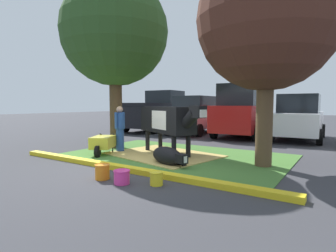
# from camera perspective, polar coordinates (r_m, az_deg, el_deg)

# --- Properties ---
(ground_plane) EXTENTS (80.00, 80.00, 0.00)m
(ground_plane) POSITION_cam_1_polar(r_m,az_deg,el_deg) (7.11, -7.82, -8.39)
(ground_plane) COLOR #38383D
(grass_island) EXTENTS (6.56, 4.30, 0.02)m
(grass_island) POSITION_cam_1_polar(r_m,az_deg,el_deg) (8.49, 1.61, -6.16)
(grass_island) COLOR #477A33
(grass_island) RESTS_ON ground
(curb_yellow) EXTENTS (7.76, 0.24, 0.12)m
(curb_yellow) POSITION_cam_1_polar(r_m,az_deg,el_deg) (6.67, -8.95, -8.75)
(curb_yellow) COLOR yellow
(curb_yellow) RESTS_ON ground
(hay_bedding) EXTENTS (3.61, 2.99, 0.04)m
(hay_bedding) POSITION_cam_1_polar(r_m,az_deg,el_deg) (8.51, -1.11, -6.02)
(hay_bedding) COLOR tan
(hay_bedding) RESTS_ON ground
(shade_tree_left) EXTENTS (3.78, 3.78, 6.02)m
(shade_tree_left) POSITION_cam_1_polar(r_m,az_deg,el_deg) (10.38, -11.03, 18.50)
(shade_tree_left) COLOR #4C3823
(shade_tree_left) RESTS_ON ground
(shade_tree_right) EXTENTS (3.47, 3.47, 5.39)m
(shade_tree_right) POSITION_cam_1_polar(r_m,az_deg,el_deg) (7.58, 19.96, 19.91)
(shade_tree_right) COLOR brown
(shade_tree_right) RESTS_ON ground
(cow_holstein) EXTENTS (2.93, 1.79, 1.55)m
(cow_holstein) POSITION_cam_1_polar(r_m,az_deg,el_deg) (8.45, 0.03, 1.25)
(cow_holstein) COLOR black
(cow_holstein) RESTS_ON ground
(calf_lying) EXTENTS (1.33, 0.82, 0.48)m
(calf_lying) POSITION_cam_1_polar(r_m,az_deg,el_deg) (7.17, -0.04, -6.29)
(calf_lying) COLOR black
(calf_lying) RESTS_ON ground
(person_handler) EXTENTS (0.34, 0.52, 1.53)m
(person_handler) POSITION_cam_1_polar(r_m,az_deg,el_deg) (9.17, -10.00, -0.35)
(person_handler) COLOR #23478C
(person_handler) RESTS_ON ground
(wheelbarrow) EXTENTS (1.12, 1.54, 0.63)m
(wheelbarrow) POSITION_cam_1_polar(r_m,az_deg,el_deg) (8.82, -13.47, -3.39)
(wheelbarrow) COLOR gold
(wheelbarrow) RESTS_ON ground
(bucket_orange) EXTENTS (0.33, 0.33, 0.32)m
(bucket_orange) POSITION_cam_1_polar(r_m,az_deg,el_deg) (6.04, -13.53, -9.18)
(bucket_orange) COLOR orange
(bucket_orange) RESTS_ON ground
(bucket_pink) EXTENTS (0.34, 0.34, 0.28)m
(bucket_pink) POSITION_cam_1_polar(r_m,az_deg,el_deg) (5.63, -9.61, -10.36)
(bucket_pink) COLOR #EA3893
(bucket_pink) RESTS_ON ground
(bucket_yellow) EXTENTS (0.28, 0.28, 0.27)m
(bucket_yellow) POSITION_cam_1_polar(r_m,az_deg,el_deg) (5.47, -2.43, -10.78)
(bucket_yellow) COLOR yellow
(bucket_yellow) RESTS_ON ground
(pickup_truck_black) EXTENTS (2.37, 5.47, 2.42)m
(pickup_truck_black) POSITION_cam_1_polar(r_m,az_deg,el_deg) (16.60, -2.12, 2.94)
(pickup_truck_black) COLOR black
(pickup_truck_black) RESTS_ON ground
(sedan_silver) EXTENTS (2.15, 4.46, 2.02)m
(sedan_silver) POSITION_cam_1_polar(r_m,az_deg,el_deg) (14.88, 5.64, 2.23)
(sedan_silver) COLOR silver
(sedan_silver) RESTS_ON ground
(suv_dark_grey) EXTENTS (2.25, 4.67, 2.52)m
(suv_dark_grey) POSITION_cam_1_polar(r_m,az_deg,el_deg) (13.89, 15.54, 3.10)
(suv_dark_grey) COLOR red
(suv_dark_grey) RESTS_ON ground
(hatchback_white) EXTENTS (2.15, 4.46, 2.02)m
(hatchback_white) POSITION_cam_1_polar(r_m,az_deg,el_deg) (13.54, 25.60, 1.57)
(hatchback_white) COLOR silver
(hatchback_white) RESTS_ON ground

